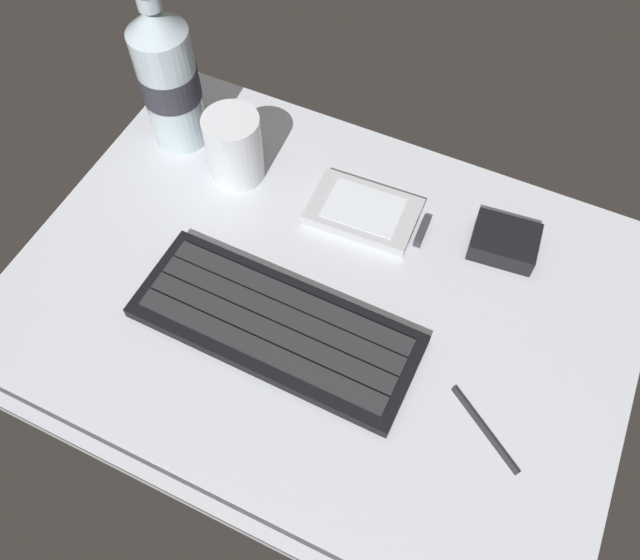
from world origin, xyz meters
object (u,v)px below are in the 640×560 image
at_px(juice_cup, 235,150).
at_px(water_bottle, 168,77).
at_px(keyboard, 276,326).
at_px(stylus_pen, 486,428).
at_px(handheld_device, 369,213).
at_px(charger_block, 504,242).

distance_m(juice_cup, water_bottle, 0.11).
distance_m(keyboard, juice_cup, 0.22).
relative_size(juice_cup, stylus_pen, 0.89).
bearing_deg(juice_cup, handheld_device, 1.57).
bearing_deg(juice_cup, charger_block, 5.08).
height_order(handheld_device, juice_cup, juice_cup).
distance_m(handheld_device, juice_cup, 0.17).
distance_m(water_bottle, stylus_pen, 0.50).
relative_size(handheld_device, water_bottle, 0.63).
height_order(charger_block, stylus_pen, charger_block).
xyz_separation_m(handheld_device, water_bottle, (-0.26, 0.02, 0.08)).
relative_size(juice_cup, charger_block, 1.21).
height_order(juice_cup, water_bottle, water_bottle).
xyz_separation_m(handheld_device, juice_cup, (-0.17, -0.00, 0.03)).
bearing_deg(juice_cup, keyboard, -50.82).
bearing_deg(charger_block, water_bottle, -179.38).
bearing_deg(stylus_pen, charger_block, 136.68).
relative_size(keyboard, water_bottle, 1.40).
xyz_separation_m(keyboard, juice_cup, (-0.14, 0.17, 0.03)).
relative_size(handheld_device, juice_cup, 1.53).
bearing_deg(charger_block, handheld_device, -171.07).
bearing_deg(water_bottle, handheld_device, -4.24).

